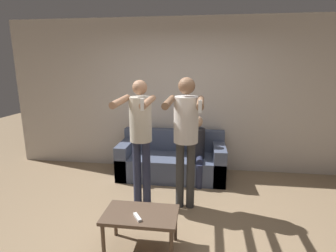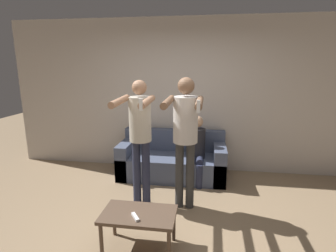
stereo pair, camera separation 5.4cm
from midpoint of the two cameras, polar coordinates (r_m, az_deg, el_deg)
name	(u,v)px [view 2 (the right image)]	position (r m, az deg, el deg)	size (l,w,h in m)	color
ground_plane	(166,236)	(3.23, -0.01, -22.83)	(14.00, 14.00, 0.00)	#937A5B
wall_back	(184,96)	(4.73, 3.76, 6.48)	(6.40, 0.06, 2.70)	beige
couch	(172,161)	(4.59, 1.31, -7.64)	(1.79, 0.79, 0.77)	#4C5670
person_standing_left	(140,130)	(3.43, -5.70, -0.80)	(0.41, 0.74, 1.71)	#282D47
person_standing_right	(185,128)	(3.33, 4.24, -0.51)	(0.44, 0.81, 1.75)	#383838
person_seated	(196,148)	(4.30, 6.58, -4.70)	(0.28, 0.51, 1.10)	#282D47
coffee_table	(139,217)	(2.87, -5.80, -19.20)	(0.76, 0.45, 0.42)	brown
remote_on_table	(135,217)	(2.76, -6.54, -19.05)	(0.11, 0.14, 0.02)	white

